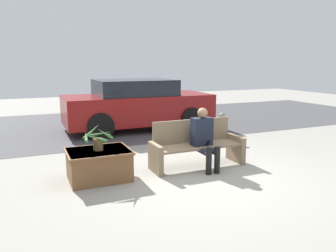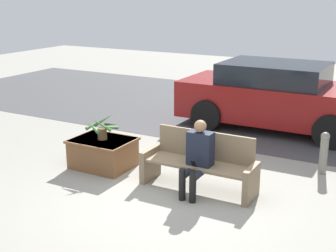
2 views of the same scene
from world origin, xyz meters
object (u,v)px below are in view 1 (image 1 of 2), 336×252
Objects in this scene: parked_car at (137,105)px; bollard_post at (222,126)px; person_seated at (204,137)px; bench at (196,145)px; potted_plant at (98,138)px; planter_box at (99,164)px.

bollard_post is at bearing -57.00° from parked_car.
person_seated is at bearing -130.92° from bollard_post.
bollard_post is at bearing 49.08° from person_seated.
bench is 1.59× the size of person_seated.
potted_plant reaches higher than bench.
bench is at bearing -0.19° from planter_box.
parked_car is at bearing 88.66° from bench.
bench is 1.86m from planter_box.
bench is 2.20m from bollard_post.
parked_car reaches higher than potted_plant.
parked_car is 2.73m from bollard_post.
planter_box is 3.75m from bollard_post.
bollard_post is at bearing 24.19° from planter_box.
potted_plant is (0.00, 0.00, 0.43)m from planter_box.
person_seated is (0.05, -0.20, 0.20)m from bench.
person_seated is at bearing -76.07° from bench.
potted_plant is at bearing -155.81° from bollard_post.
bench is 3.31× the size of potted_plant.
bollard_post is (1.56, 1.54, -0.02)m from bench.
bollard_post is at bearing 44.62° from bench.
parked_car is at bearing 89.45° from person_seated.
person_seated is at bearing -6.25° from planter_box.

